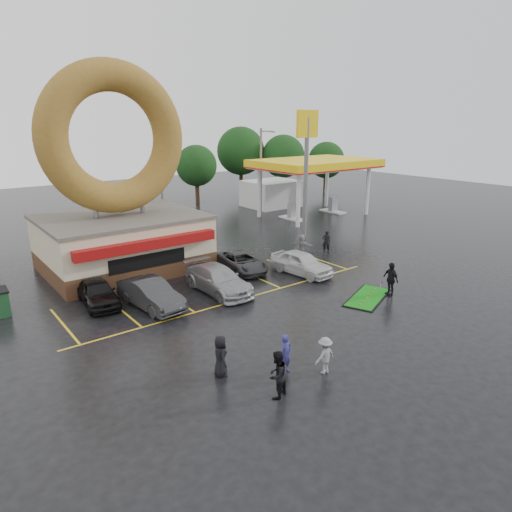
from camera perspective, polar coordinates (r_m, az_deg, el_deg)
ground at (r=23.67m, az=2.94°, el=-7.90°), size 120.00×120.00×0.00m
donut_shop at (r=31.76m, az=-16.70°, el=6.25°), size 10.20×8.70×13.50m
gas_station at (r=50.83m, az=4.97°, el=9.69°), size 12.30×13.65×5.90m
shell_sign at (r=39.23m, az=6.34°, el=12.99°), size 2.20×0.36×10.60m
streetlight_mid at (r=41.68m, az=-11.71°, el=9.38°), size 0.40×2.21×9.00m
streetlight_right at (r=48.88m, az=0.68°, el=10.75°), size 0.40×2.21×9.00m
tree_far_a at (r=61.40m, az=3.43°, el=12.31°), size 5.60×5.60×8.00m
tree_far_b at (r=64.12m, az=8.77°, el=11.75°), size 4.90×4.90×7.00m
tree_far_c at (r=62.02m, az=-1.91°, el=12.98°), size 6.30×6.30×9.00m
tree_far_d at (r=56.12m, az=-7.46°, el=11.13°), size 4.90×4.90×7.00m
car_black at (r=26.67m, az=-19.20°, el=-4.29°), size 2.07×4.34×1.43m
car_dgrey at (r=25.44m, az=-13.01°, el=-4.64°), size 2.17×4.85×1.54m
car_silver at (r=27.09m, az=-4.74°, el=-2.95°), size 2.17×5.28×1.53m
car_grey at (r=30.75m, az=-1.86°, el=-0.74°), size 2.62×4.78×1.27m
car_white at (r=30.22m, az=5.69°, el=-0.86°), size 2.29×4.70×1.54m
person_blue at (r=18.72m, az=3.75°, el=-12.13°), size 0.65×0.46×1.66m
person_blackjkt at (r=17.19m, az=2.64°, el=-14.60°), size 1.08×0.96×1.84m
person_hoodie at (r=18.88m, az=8.60°, el=-12.19°), size 1.02×0.60×1.56m
person_bystander at (r=18.54m, az=-4.47°, el=-12.36°), size 0.76×0.96×1.71m
person_cameraman at (r=27.54m, az=16.47°, el=-2.77°), size 0.71×1.24×1.98m
person_walker_near at (r=33.97m, az=5.72°, el=1.28°), size 1.13×1.66×1.72m
person_walker_far at (r=35.30m, az=8.79°, el=1.78°), size 0.76×0.74×1.76m
putting_green at (r=27.11m, az=13.80°, el=-5.03°), size 4.33×3.09×0.50m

